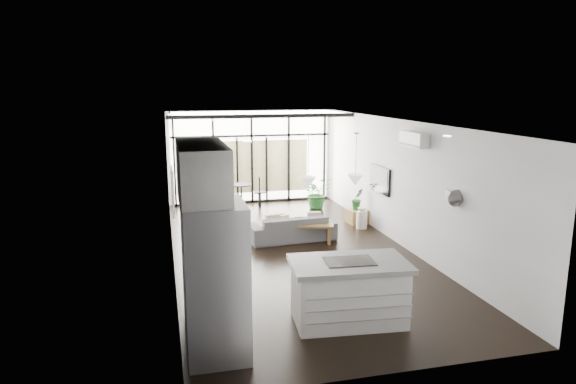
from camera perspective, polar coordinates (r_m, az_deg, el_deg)
name	(u,v)px	position (r m, az deg, el deg)	size (l,w,h in m)	color
floor	(291,251)	(11.22, 0.37, -6.57)	(5.00, 10.00, 0.00)	black
ceiling	(291,121)	(10.68, 0.39, 7.85)	(5.00, 10.00, 0.00)	silver
wall_left	(171,194)	(10.55, -12.91, -0.18)	(0.02, 10.00, 2.80)	silver
wall_right	(400,183)	(11.72, 12.32, 1.02)	(0.02, 10.00, 2.80)	silver
wall_back	(251,157)	(15.69, -4.11, 3.93)	(5.00, 0.02, 2.80)	silver
wall_front	(394,267)	(6.30, 11.70, -8.21)	(5.00, 0.02, 2.80)	silver
glazing	(252,157)	(15.58, -4.03, 3.87)	(5.00, 0.20, 2.80)	black
skylight	(257,113)	(14.58, -3.51, 8.75)	(4.70, 1.90, 0.06)	silver
neighbour_building	(252,167)	(15.69, -4.06, 2.82)	(3.50, 0.02, 1.60)	beige
island	(349,292)	(7.93, 6.77, -10.94)	(1.75, 1.04, 0.96)	silver
cooktop	(350,261)	(7.76, 6.85, -7.63)	(0.73, 0.49, 0.01)	black
fridge	(215,280)	(6.87, -8.09, -9.62)	(0.80, 1.00, 2.07)	#9B9BA0
appliance_column	(201,257)	(7.70, -9.61, -7.09)	(0.55, 0.57, 2.12)	silver
upper_cabinets	(202,175)	(6.95, -9.55, 1.84)	(0.62, 1.75, 0.86)	silver
pendant_left	(308,182)	(8.13, 2.23, 1.07)	(0.26, 0.26, 0.18)	silver
pendant_right	(355,180)	(8.38, 7.49, 1.30)	(0.26, 0.26, 0.18)	silver
sofa	(292,223)	(11.91, 0.44, -3.51)	(2.00, 0.58, 0.78)	#505052
console_bench	(304,233)	(11.75, 1.78, -4.62)	(1.34, 0.34, 0.43)	brown
pouf	(279,221)	(12.87, -0.97, -3.25)	(0.49, 0.49, 0.39)	beige
crate	(357,216)	(13.53, 7.66, -2.68)	(0.48, 0.48, 0.36)	brown
plant_tall	(317,196)	(15.01, 3.25, -0.47)	(0.82, 0.91, 0.71)	#226028
plant_crate	(357,205)	(13.45, 7.70, -1.41)	(0.31, 0.57, 0.25)	#226028
milk_can	(362,218)	(13.03, 8.20, -2.86)	(0.27, 0.27, 0.54)	silver
bistro_set	(241,197)	(15.03, -5.21, -0.52)	(1.44, 0.58, 0.69)	black
tv	(380,179)	(12.61, 10.15, 1.39)	(0.05, 1.10, 0.65)	black
ac_unit	(414,139)	(10.81, 13.84, 5.70)	(0.22, 0.90, 0.30)	silver
framed_art	(172,191)	(10.03, -12.72, 0.09)	(0.04, 0.70, 0.90)	black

